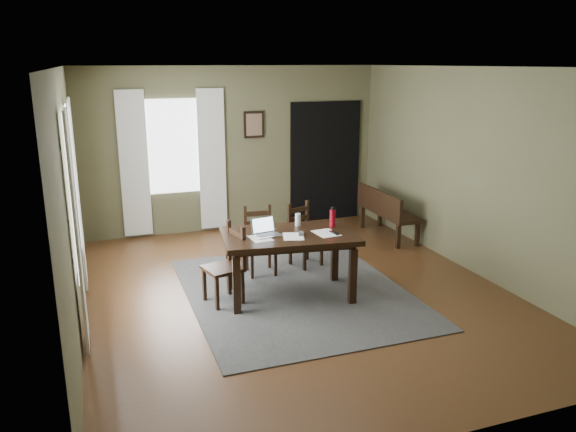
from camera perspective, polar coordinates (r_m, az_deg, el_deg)
name	(u,v)px	position (r m, az deg, el deg)	size (l,w,h in m)	color
ground	(296,292)	(7.01, 0.83, -7.76)	(5.00, 6.00, 0.01)	#492C16
room_shell	(297,147)	(6.52, 0.89, 7.01)	(5.02, 6.02, 2.71)	brown
rug	(296,292)	(7.01, 0.83, -7.68)	(2.60, 3.20, 0.01)	#393939
dining_table	(289,241)	(6.65, 0.12, -2.59)	(1.68, 1.14, 0.78)	black
chair_end	(227,265)	(6.62, -6.26, -4.99)	(0.50, 0.49, 0.93)	black
chair_back_left	(260,241)	(7.49, -2.87, -2.59)	(0.41, 0.41, 0.89)	black
chair_back_right	(304,235)	(7.79, 1.62, -1.98)	(0.48, 0.48, 0.87)	black
bench	(385,209)	(9.16, 9.87, 0.71)	(0.45, 1.39, 0.78)	black
laptop	(265,230)	(6.57, -2.33, -1.48)	(0.34, 0.28, 0.21)	#B7B7BC
computer_mouse	(301,234)	(6.56, 1.35, -1.80)	(0.06, 0.10, 0.03)	#3F3F42
tv_remote	(335,233)	(6.65, 4.76, -1.71)	(0.05, 0.17, 0.02)	black
drinking_glass	(298,220)	(6.92, 1.01, -0.38)	(0.07, 0.07, 0.16)	silver
water_bottle	(332,218)	(6.89, 4.54, -0.18)	(0.10, 0.10, 0.25)	#AE0D20
paper_a	(260,238)	(6.45, -2.82, -2.27)	(0.22, 0.29, 0.00)	white
paper_b	(326,233)	(6.65, 3.90, -1.75)	(0.25, 0.33, 0.00)	white
paper_e	(293,236)	(6.51, 0.54, -2.09)	(0.23, 0.30, 0.00)	white
window_left	(72,189)	(6.38, -21.09, 2.57)	(0.01, 1.30, 1.70)	white
window_back	(173,147)	(9.19, -11.62, 6.93)	(1.00, 0.01, 1.50)	white
curtain_left_near	(77,233)	(5.64, -20.66, -1.60)	(0.03, 0.48, 2.30)	silver
curtain_left_far	(78,195)	(7.23, -20.58, 2.00)	(0.03, 0.48, 2.30)	silver
curtain_back_left	(134,165)	(9.14, -15.37, 5.05)	(0.44, 0.03, 2.30)	silver
curtain_back_right	(212,160)	(9.31, -7.72, 5.64)	(0.44, 0.03, 2.30)	silver
framed_picture	(254,125)	(9.43, -3.48, 9.26)	(0.34, 0.03, 0.44)	black
doorway_back	(325,162)	(9.97, 3.80, 5.52)	(1.30, 0.03, 2.10)	black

